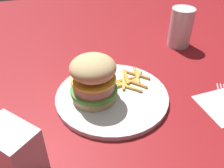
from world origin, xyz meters
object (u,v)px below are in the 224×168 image
sandwich (93,78)px  fries_pile (130,80)px  plate (112,96)px  napkin_dispenser (14,150)px  drink_glass (180,30)px

sandwich → fries_pile: (-0.10, -0.04, -0.05)m
plate → napkin_dispenser: napkin_dispenser is taller
plate → fries_pile: (-0.06, -0.04, 0.01)m
napkin_dispenser → fries_pile: bearing=82.4°
napkin_dispenser → sandwich: bearing=88.8°
drink_glass → napkin_dispenser: (0.49, 0.34, -0.00)m
fries_pile → drink_glass: (-0.22, -0.17, 0.04)m
plate → sandwich: (0.04, -0.00, 0.06)m
plate → sandwich: 0.07m
fries_pile → napkin_dispenser: bearing=33.7°
fries_pile → drink_glass: size_ratio=0.94×
drink_glass → napkin_dispenser: size_ratio=1.24×
plate → napkin_dispenser: (0.21, 0.14, 0.04)m
sandwich → napkin_dispenser: size_ratio=1.10×
fries_pile → plate: bearing=32.9°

